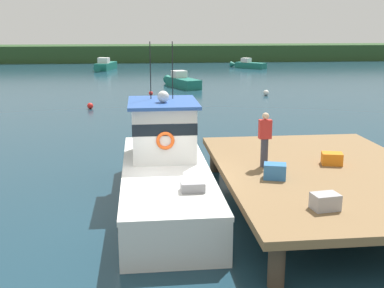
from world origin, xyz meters
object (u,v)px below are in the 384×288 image
Objects in this scene: mooring_buoy_outer at (266,93)px; crate_stack_mid_dock at (275,171)px; crate_single_far at (325,202)px; deckhand_by_the_boat at (265,139)px; mooring_buoy_spare_mooring at (90,106)px; main_fishing_boat at (165,168)px; moored_boat_far_right at (248,65)px; mooring_buoy_inshore at (151,93)px; moored_boat_far_left at (105,66)px; crate_stack_near_edge at (332,159)px; moored_boat_mid_harbor at (181,82)px.

crate_stack_mid_dock is at bearing -104.35° from mooring_buoy_outer.
deckhand_by_the_boat is (-0.52, 3.50, 0.67)m from crate_single_far.
deckhand_by_the_boat reaches higher than mooring_buoy_spare_mooring.
main_fishing_boat is 24.81× the size of mooring_buoy_spare_mooring.
moored_boat_far_right is 13.09× the size of mooring_buoy_inshore.
mooring_buoy_spare_mooring is at bearing -88.20° from moored_boat_far_left.
crate_stack_near_edge reaches higher than moored_boat_far_right.
crate_single_far is 27.61m from mooring_buoy_inshore.
crate_single_far reaches higher than moored_boat_mid_harbor.
deckhand_by_the_boat is at bearing 90.07° from crate_stack_mid_dock.
moored_boat_mid_harbor reaches higher than mooring_buoy_inshore.
mooring_buoy_outer is at bearing 75.65° from crate_stack_mid_dock.
deckhand_by_the_boat is at bearing -102.26° from moored_boat_far_right.
mooring_buoy_inshore is (-3.27, 27.39, -1.22)m from crate_single_far.
moored_boat_far_right is 26.59m from mooring_buoy_inshore.
deckhand_by_the_boat is 0.38× the size of moored_boat_far_right.
main_fishing_boat is 2.30× the size of moored_boat_far_right.
moored_boat_far_right is at bearing 80.41° from mooring_buoy_outer.
mooring_buoy_spare_mooring is at bearing -122.57° from moored_boat_mid_harbor.
mooring_buoy_spare_mooring is (-4.09, -5.82, 0.03)m from mooring_buoy_inshore.
main_fishing_boat is at bearing 165.00° from deckhand_by_the_boat.
mooring_buoy_outer is (-4.11, -24.36, -0.22)m from moored_boat_far_right.
crate_stack_near_edge reaches higher than mooring_buoy_inshore.
crate_single_far is at bearing -102.04° from mooring_buoy_outer.
mooring_buoy_inshore is (4.98, -22.59, -0.36)m from moored_boat_far_left.
mooring_buoy_spare_mooring is at bearing 110.73° from deckhand_by_the_boat.
crate_stack_mid_dock is 0.10× the size of moored_boat_far_left.
mooring_buoy_outer is at bearing 19.84° from mooring_buoy_spare_mooring.
crate_stack_mid_dock is at bearing -89.93° from deckhand_by_the_boat.
deckhand_by_the_boat is 28.89m from moored_boat_mid_harbor.
main_fishing_boat is 3.52m from crate_stack_mid_dock.
crate_stack_mid_dock is at bearing -90.08° from moored_boat_mid_harbor.
crate_stack_mid_dock is 1.33m from deckhand_by_the_boat.
moored_boat_far_left is at bearing -178.02° from moored_boat_far_right.
deckhand_by_the_boat reaches higher than moored_boat_mid_harbor.
crate_stack_near_edge is at bearing -78.55° from mooring_buoy_inshore.
main_fishing_boat is 16.34× the size of crate_stack_mid_dock.
crate_single_far is at bearing -71.16° from mooring_buoy_spare_mooring.
crate_stack_near_edge is 2.39m from crate_stack_mid_dock.
moored_boat_far_left is 13.81× the size of mooring_buoy_outer.
crate_single_far reaches higher than crate_stack_near_edge.
moored_boat_far_left is at bearing 96.02° from main_fishing_boat.
crate_stack_mid_dock reaches higher than moored_boat_mid_harbor.
moored_boat_mid_harbor is at bearing -119.17° from moored_boat_far_right.
mooring_buoy_outer is at bearing -99.59° from moored_boat_far_right.
crate_stack_near_edge is 1.00× the size of crate_stack_mid_dock.
deckhand_by_the_boat is 0.29× the size of moored_boat_mid_harbor.
mooring_buoy_inshore is at bearing 172.64° from mooring_buoy_outer.
moored_boat_far_left is at bearing 99.44° from deckhand_by_the_boat.
mooring_buoy_spare_mooring reaches higher than mooring_buoy_inshore.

